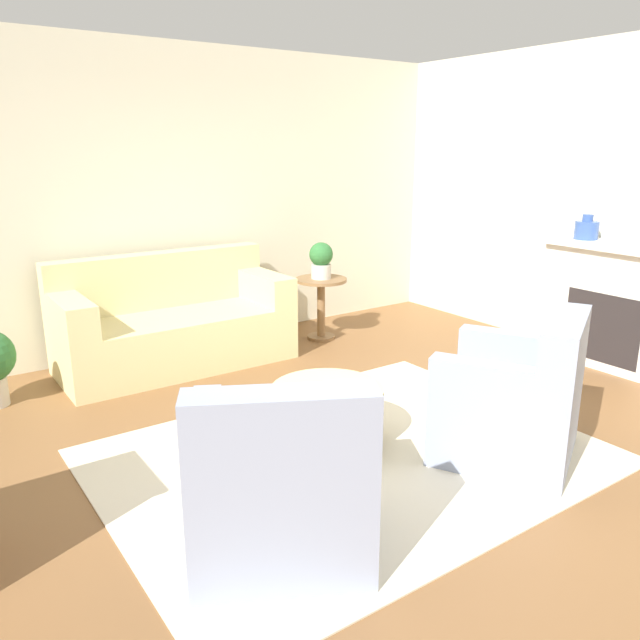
# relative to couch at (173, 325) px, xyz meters

# --- Properties ---
(ground_plane) EXTENTS (16.00, 16.00, 0.00)m
(ground_plane) POSITION_rel_couch_xyz_m (0.22, -2.30, -0.35)
(ground_plane) COLOR brown
(wall_back) EXTENTS (9.61, 0.12, 2.80)m
(wall_back) POSITION_rel_couch_xyz_m (0.22, 0.56, 1.05)
(wall_back) COLOR beige
(wall_back) RESTS_ON ground_plane
(rug) EXTENTS (2.99, 2.27, 0.01)m
(rug) POSITION_rel_couch_xyz_m (0.22, -2.30, -0.35)
(rug) COLOR beige
(rug) RESTS_ON ground_plane
(couch) EXTENTS (1.99, 0.88, 0.97)m
(couch) POSITION_rel_couch_xyz_m (0.00, 0.00, 0.00)
(couch) COLOR beige
(couch) RESTS_ON ground_plane
(armchair_left) EXTENTS (1.10, 1.09, 0.92)m
(armchair_left) POSITION_rel_couch_xyz_m (-0.64, -2.87, 0.00)
(armchair_left) COLOR #8E99B2
(armchair_left) RESTS_ON rug
(armchair_right) EXTENTS (1.10, 1.09, 0.92)m
(armchair_right) POSITION_rel_couch_xyz_m (1.08, -2.87, 0.00)
(armchair_right) COLOR #8E99B2
(armchair_right) RESTS_ON rug
(ottoman_table) EXTENTS (0.73, 0.73, 0.38)m
(ottoman_table) POSITION_rel_couch_xyz_m (0.21, -2.06, -0.10)
(ottoman_table) COLOR beige
(ottoman_table) RESTS_ON rug
(side_table) EXTENTS (0.51, 0.51, 0.62)m
(side_table) POSITION_rel_couch_xyz_m (1.51, -0.13, 0.07)
(side_table) COLOR olive
(side_table) RESTS_ON ground_plane
(fireplace) EXTENTS (0.44, 1.36, 1.09)m
(fireplace) POSITION_rel_couch_xyz_m (3.13, -2.28, 0.22)
(fireplace) COLOR silver
(fireplace) RESTS_ON ground_plane
(vase_mantel_near) EXTENTS (0.20, 0.20, 0.22)m
(vase_mantel_near) POSITION_rel_couch_xyz_m (3.12, -1.93, 0.83)
(vase_mantel_near) COLOR #38569E
(vase_mantel_near) RESTS_ON fireplace
(potted_plant_on_side_table) EXTENTS (0.24, 0.24, 0.36)m
(potted_plant_on_side_table) POSITION_rel_couch_xyz_m (1.51, -0.13, 0.46)
(potted_plant_on_side_table) COLOR beige
(potted_plant_on_side_table) RESTS_ON side_table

